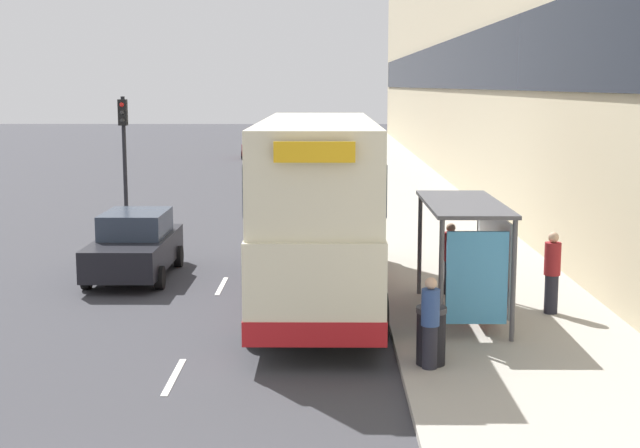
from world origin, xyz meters
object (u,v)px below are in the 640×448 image
object	(u,v)px
car_0	(317,161)
bus_shelter	(473,239)
pedestrian_at_shelter	(430,322)
litter_bin	(431,335)
car_2	(135,245)
car_3	(317,146)
car_1	(258,146)
double_decker_bus_near	(318,207)
pedestrian_1	(450,258)
traffic_light_far_kerb	(124,141)
pedestrian_2	(552,272)

from	to	relation	value
car_0	bus_shelter	bearing A→B (deg)	-83.33
pedestrian_at_shelter	litter_bin	size ratio (longest dim) A/B	1.56
car_2	car_3	distance (m)	39.10
car_2	pedestrian_at_shelter	xyz separation A→B (m)	(6.93, -8.18, 0.12)
car_1	car_0	bearing A→B (deg)	108.11
bus_shelter	pedestrian_at_shelter	distance (m)	3.70
double_decker_bus_near	car_3	bearing A→B (deg)	90.71
pedestrian_1	traffic_light_far_kerb	distance (m)	14.49
pedestrian_at_shelter	pedestrian_1	xyz separation A→B (m)	(1.12, 5.67, 0.04)
litter_bin	traffic_light_far_kerb	xyz separation A→B (m)	(-8.95, 15.66, 2.50)
car_1	pedestrian_at_shelter	bearing A→B (deg)	97.97
double_decker_bus_near	pedestrian_at_shelter	size ratio (longest dim) A/B	6.51
pedestrian_at_shelter	traffic_light_far_kerb	xyz separation A→B (m)	(-8.90, 15.90, 2.19)
litter_bin	traffic_light_far_kerb	size ratio (longest dim) A/B	0.22
car_0	pedestrian_at_shelter	size ratio (longest dim) A/B	2.46
car_1	traffic_light_far_kerb	bearing A→B (deg)	86.08
car_3	traffic_light_far_kerb	world-z (taller)	traffic_light_far_kerb
car_0	car_3	xyz separation A→B (m)	(-0.14, 12.31, -0.03)
car_2	pedestrian_at_shelter	distance (m)	10.72
pedestrian_1	traffic_light_far_kerb	xyz separation A→B (m)	(-10.03, 10.23, 2.15)
bus_shelter	traffic_light_far_kerb	distance (m)	16.20
car_3	pedestrian_1	bearing A→B (deg)	-84.94
pedestrian_at_shelter	litter_bin	bearing A→B (deg)	78.87
bus_shelter	litter_bin	bearing A→B (deg)	-111.39
car_1	traffic_light_far_kerb	size ratio (longest dim) A/B	0.95
car_3	pedestrian_at_shelter	bearing A→B (deg)	-86.91
double_decker_bus_near	car_1	bearing A→B (deg)	96.28
bus_shelter	double_decker_bus_near	world-z (taller)	double_decker_bus_near
double_decker_bus_near	pedestrian_2	bearing A→B (deg)	-16.52
bus_shelter	pedestrian_at_shelter	world-z (taller)	bus_shelter
double_decker_bus_near	car_3	distance (m)	41.67
litter_bin	traffic_light_far_kerb	world-z (taller)	traffic_light_far_kerb
pedestrian_1	traffic_light_far_kerb	world-z (taller)	traffic_light_far_kerb
double_decker_bus_near	car_2	size ratio (longest dim) A/B	2.34
car_2	double_decker_bus_near	bearing A→B (deg)	150.36
pedestrian_1	traffic_light_far_kerb	bearing A→B (deg)	134.42
bus_shelter	car_0	xyz separation A→B (m)	(-3.67, 31.36, -0.98)
pedestrian_2	litter_bin	world-z (taller)	pedestrian_2
car_0	car_3	bearing A→B (deg)	90.67
traffic_light_far_kerb	pedestrian_2	bearing A→B (deg)	-45.08
pedestrian_2	traffic_light_far_kerb	bearing A→B (deg)	134.92
car_0	pedestrian_at_shelter	bearing A→B (deg)	-86.05
car_2	traffic_light_far_kerb	world-z (taller)	traffic_light_far_kerb
bus_shelter	pedestrian_2	xyz separation A→B (m)	(1.82, 0.51, -0.81)
car_0	traffic_light_far_kerb	bearing A→B (deg)	-109.07
double_decker_bus_near	pedestrian_2	distance (m)	5.48
pedestrian_1	litter_bin	world-z (taller)	pedestrian_1
car_1	pedestrian_at_shelter	world-z (taller)	pedestrian_at_shelter
car_1	pedestrian_1	world-z (taller)	pedestrian_1
car_0	litter_bin	world-z (taller)	car_0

